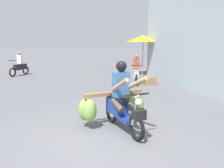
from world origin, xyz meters
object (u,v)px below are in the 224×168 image
motorbike_main_loaded (120,104)px  produce_crate (149,81)px  motorbike_distant_ahead_left (20,66)px  market_umbrella_near_shop (143,39)px  motorbike_distant_ahead_right (136,72)px

motorbike_main_loaded → produce_crate: bearing=60.1°
motorbike_distant_ahead_left → produce_crate: (6.27, -4.62, -0.39)m
motorbike_main_loaded → motorbike_distant_ahead_left: (-3.46, 9.52, 0.03)m
motorbike_main_loaded → market_umbrella_near_shop: 8.72m
motorbike_main_loaded → market_umbrella_near_shop: market_umbrella_near_shop is taller
motorbike_main_loaded → motorbike_distant_ahead_right: bearing=66.6°
market_umbrella_near_shop → produce_crate: size_ratio=4.20×
motorbike_main_loaded → market_umbrella_near_shop: size_ratio=0.83×
market_umbrella_near_shop → produce_crate: (-0.77, -2.89, -1.97)m
market_umbrella_near_shop → motorbike_main_loaded: bearing=-114.7°
motorbike_distant_ahead_left → produce_crate: 7.80m
motorbike_distant_ahead_right → produce_crate: (0.51, -0.43, -0.39)m
motorbike_distant_ahead_left → market_umbrella_near_shop: (7.04, -1.73, 1.58)m
motorbike_distant_ahead_left → motorbike_distant_ahead_right: (5.76, -4.19, 0.00)m
produce_crate → motorbike_distant_ahead_left: bearing=143.6°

